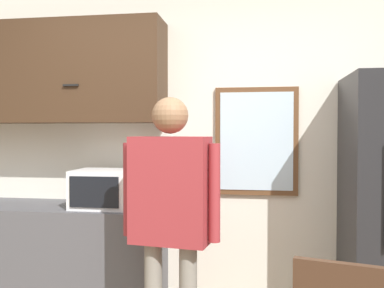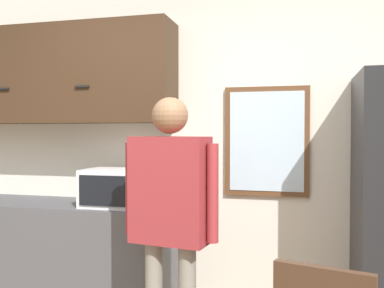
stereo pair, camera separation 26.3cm
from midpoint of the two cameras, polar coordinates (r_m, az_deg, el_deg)
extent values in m
cube|color=silver|center=(3.50, -2.70, -0.46)|extent=(6.00, 0.06, 2.70)
cube|color=#4C4C51|center=(3.77, -22.22, -14.28)|extent=(2.04, 0.59, 0.90)
cube|color=#3D2819|center=(3.75, -21.62, 8.72)|extent=(2.04, 0.38, 0.80)
cube|color=black|center=(3.39, -18.07, 7.49)|extent=(0.12, 0.01, 0.01)
cube|color=white|center=(3.33, -13.23, -5.85)|extent=(0.52, 0.37, 0.29)
cube|color=black|center=(3.17, -15.30, -6.22)|extent=(0.36, 0.01, 0.22)
cube|color=#B2B2B2|center=(3.08, -10.73, -6.44)|extent=(0.07, 0.01, 0.23)
cube|color=maroon|center=(2.64, -5.79, -6.14)|extent=(0.51, 0.29, 0.66)
sphere|color=#8C6647|center=(2.62, -5.82, 3.82)|extent=(0.22, 0.22, 0.22)
cylinder|color=maroon|center=(2.76, -11.16, -5.93)|extent=(0.07, 0.07, 0.59)
cylinder|color=maroon|center=(2.55, 0.04, -6.54)|extent=(0.07, 0.07, 0.59)
cube|color=brown|center=(3.40, 6.40, 0.37)|extent=(0.65, 0.04, 0.85)
cube|color=silver|center=(3.37, 6.38, 0.37)|extent=(0.57, 0.01, 0.77)
camera|label=1|loc=(0.13, -92.86, -0.08)|focal=40.00mm
camera|label=2|loc=(0.13, 87.14, 0.08)|focal=40.00mm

